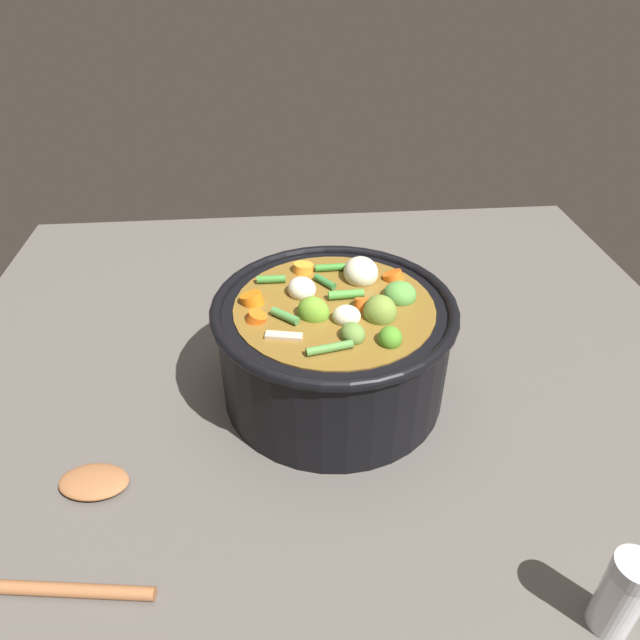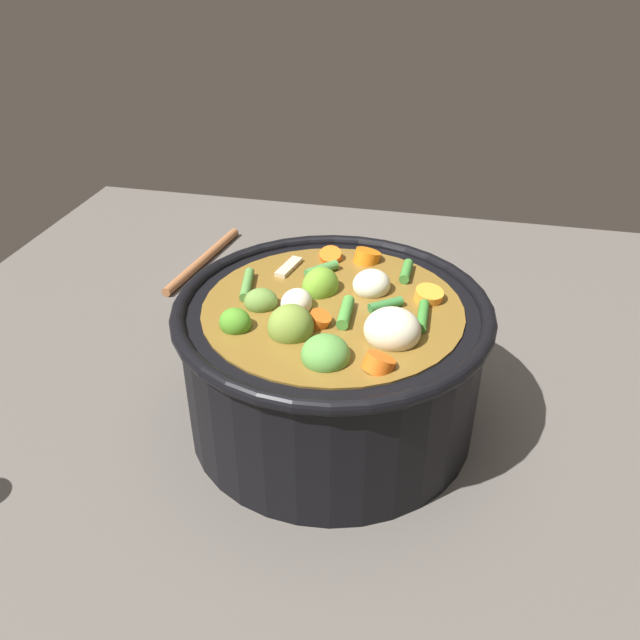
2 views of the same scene
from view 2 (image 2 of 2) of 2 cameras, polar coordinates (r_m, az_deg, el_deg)
ground_plane at (r=0.68m, az=0.99°, el=-8.56°), size 1.10×1.10×0.00m
cooking_pot at (r=0.64m, az=1.06°, el=-3.52°), size 0.30×0.30×0.16m
wooden_spoon at (r=0.95m, az=-6.14°, el=4.54°), size 0.17×0.21×0.01m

